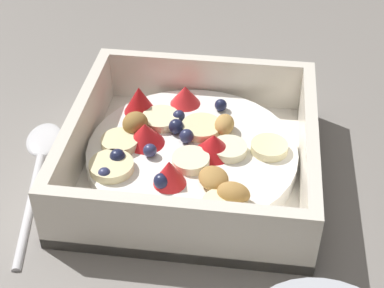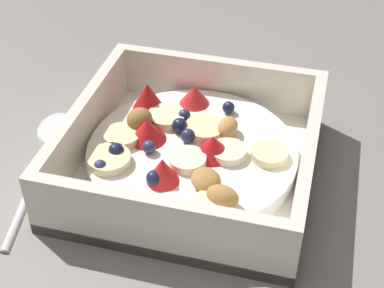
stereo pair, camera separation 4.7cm
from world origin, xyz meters
The scene contains 3 objects.
ground_plane centered at (0.00, 0.00, 0.00)m, with size 2.40×2.40×0.00m, color gray.
fruit_bowl centered at (0.00, -0.01, 0.02)m, with size 0.20×0.20×0.06m.
spoon centered at (0.13, -0.01, 0.00)m, with size 0.05×0.17×0.01m.
Camera 1 is at (-0.05, 0.35, 0.33)m, focal length 54.51 mm.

